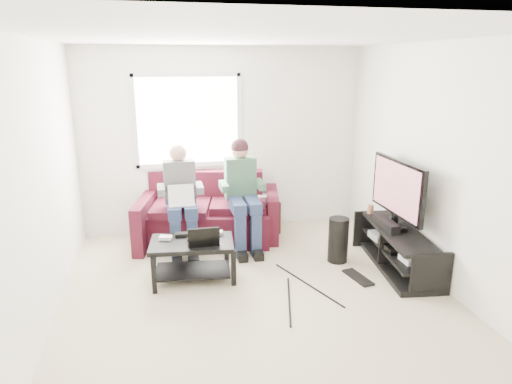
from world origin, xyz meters
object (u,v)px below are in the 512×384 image
at_px(coffee_table, 192,251).
at_px(tv, 397,190).
at_px(end_table, 265,216).
at_px(tv_stand, 396,251).
at_px(subwoofer, 338,240).
at_px(sofa, 210,216).

bearing_deg(coffee_table, tv, -3.06).
height_order(tv, end_table, tv).
bearing_deg(coffee_table, tv_stand, -5.43).
xyz_separation_m(tv_stand, subwoofer, (-0.61, 0.33, 0.06)).
distance_m(coffee_table, subwoofer, 1.80).
distance_m(coffee_table, end_table, 1.69).
bearing_deg(tv_stand, subwoofer, 151.35).
bearing_deg(tv, sofa, 147.02).
relative_size(coffee_table, subwoofer, 1.75).
relative_size(tv, end_table, 1.94).
bearing_deg(subwoofer, sofa, 142.78).
bearing_deg(sofa, coffee_table, -106.01).
xyz_separation_m(coffee_table, subwoofer, (1.79, 0.10, -0.06)).
distance_m(sofa, end_table, 0.81).
bearing_deg(subwoofer, tv_stand, -28.65).
bearing_deg(sofa, tv, -32.98).
bearing_deg(subwoofer, tv, -20.96).
height_order(sofa, subwoofer, sofa).
height_order(tv_stand, subwoofer, subwoofer).
relative_size(coffee_table, end_table, 1.71).
xyz_separation_m(sofa, tv, (2.05, -1.33, 0.61)).
relative_size(tv_stand, subwoofer, 2.72).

